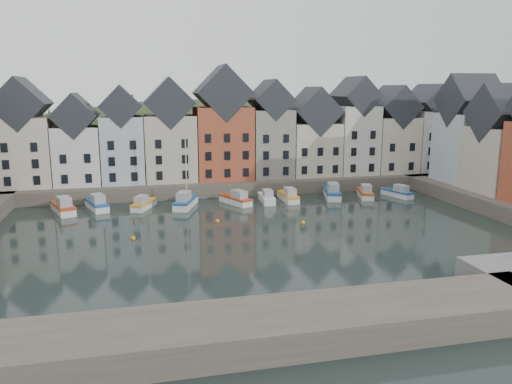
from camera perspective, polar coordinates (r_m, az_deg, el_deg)
name	(u,v)px	position (r m, az deg, el deg)	size (l,w,h in m)	color
ground	(265,239)	(54.53, 1.05, -5.39)	(260.00, 260.00, 0.00)	black
far_quay	(221,182)	(82.92, -4.02, 1.21)	(90.00, 16.00, 2.00)	#4C453A
near_wall	(195,336)	(32.35, -6.94, -16.01)	(50.00, 6.00, 2.00)	#4C453A
hillside	(204,244)	(112.55, -5.99, -5.98)	(153.60, 70.40, 64.00)	#1E3219
far_terrace	(242,135)	(80.47, -1.60, 6.57)	(72.37, 8.16, 17.78)	beige
right_terrace	(506,142)	(76.59, 26.66, 5.12)	(8.30, 24.25, 16.36)	#ADB7C0
mooring_buoys	(221,227)	(58.74, -4.02, -4.02)	(20.50, 5.50, 0.50)	orange
boat_a	(63,207)	(70.40, -21.16, -1.65)	(4.13, 6.85, 2.52)	silver
boat_b	(97,204)	(70.97, -17.71, -1.34)	(3.78, 6.56, 2.41)	silver
boat_c	(143,204)	(69.78, -12.76, -1.36)	(3.78, 5.68, 2.10)	silver
boat_d	(185,201)	(69.51, -8.07, -1.07)	(4.20, 6.92, 12.64)	silver
boat_e	(236,199)	(70.77, -2.28, -0.85)	(4.16, 6.17, 2.28)	silver
boat_f	(267,198)	(71.94, 1.26, -0.67)	(2.11, 5.66, 2.13)	silver
boat_g	(288,196)	(72.96, 3.73, -0.49)	(1.87, 5.88, 2.25)	silver
boat_h	(332,193)	(75.76, 8.70, -0.07)	(3.80, 7.13, 2.61)	silver
boat_i	(365,193)	(76.93, 12.39, -0.11)	(3.41, 6.14, 2.25)	silver
boat_j	(398,193)	(78.66, 15.90, -0.07)	(3.22, 5.70, 2.09)	silver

